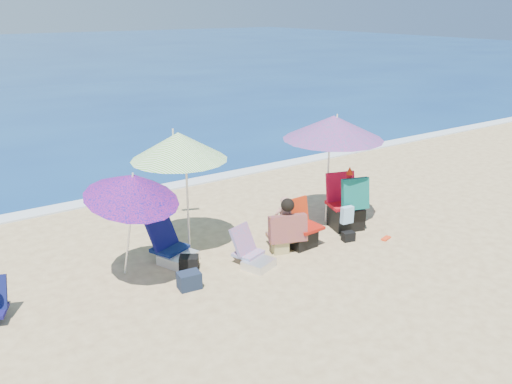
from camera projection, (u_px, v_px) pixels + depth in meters
ground at (302, 264)px, 9.40m from camera, size 120.00×120.00×0.00m
foam at (174, 186)px, 13.39m from camera, size 120.00×0.50×0.04m
umbrella_turquoise at (333, 127)px, 10.52m from camera, size 2.61×2.61×2.28m
umbrella_striped at (179, 146)px, 9.30m from camera, size 2.22×2.22×2.25m
umbrella_blue at (133, 187)px, 8.22m from camera, size 1.87×1.91×2.01m
furled_umbrella at (348, 196)px, 10.50m from camera, size 0.15×0.15×1.35m
chair_navy at (172, 249)px, 9.47m from camera, size 0.81×0.96×0.79m
chair_rainbow at (253, 256)px, 9.31m from camera, size 0.64×0.85×0.66m
camp_chair_left at (301, 233)px, 10.03m from camera, size 0.61×0.58×0.89m
camp_chair_right at (347, 209)px, 10.77m from camera, size 0.91×0.95×1.14m
person_center at (285, 224)px, 9.81m from camera, size 0.79×0.78×1.02m
bag_navy_a at (189, 280)px, 8.55m from camera, size 0.38×0.30×0.27m
bag_black_a at (189, 263)px, 9.18m from camera, size 0.40×0.37×0.24m
bag_tan at (280, 247)px, 9.79m from camera, size 0.33×0.28×0.24m
bag_black_b at (348, 236)px, 10.29m from camera, size 0.27×0.21×0.18m
orange_item at (386, 238)px, 10.39m from camera, size 0.25×0.17×0.03m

